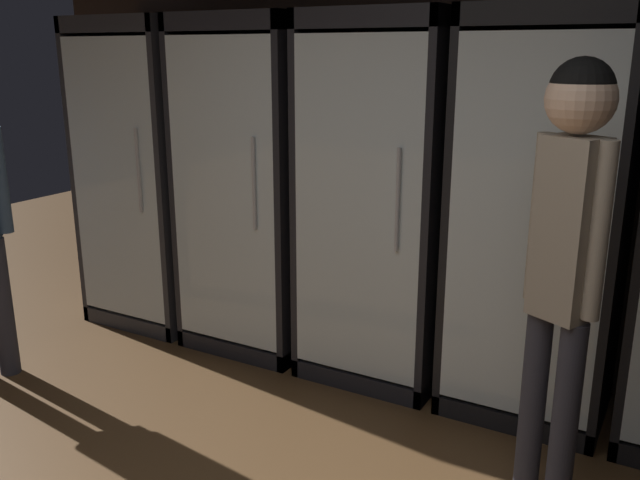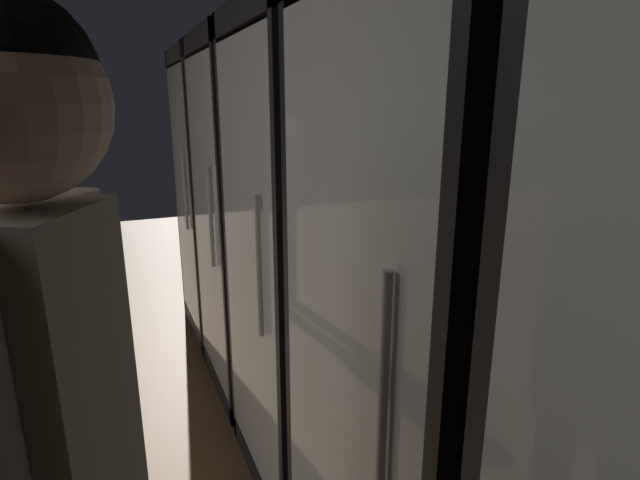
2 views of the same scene
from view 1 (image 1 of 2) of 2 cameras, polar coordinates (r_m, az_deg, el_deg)
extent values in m
cube|color=black|center=(3.78, 13.14, 9.85)|extent=(6.00, 0.06, 2.80)
cube|color=#2B2B30|center=(4.77, -11.60, 6.02)|extent=(0.77, 0.04, 1.96)
cube|color=#2B2B30|center=(4.80, -17.34, 5.68)|extent=(0.04, 0.66, 1.96)
cube|color=#2B2B30|center=(4.30, -10.58, 5.04)|extent=(0.04, 0.66, 1.96)
cube|color=#2B2B30|center=(4.48, -14.97, 17.20)|extent=(0.77, 0.66, 0.10)
cube|color=#2B2B30|center=(4.79, -13.40, -5.64)|extent=(0.77, 0.66, 0.10)
cube|color=white|center=(4.74, -11.84, 5.96)|extent=(0.69, 0.02, 1.72)
cube|color=silver|center=(4.32, -17.03, 4.66)|extent=(0.69, 0.02, 1.72)
cylinder|color=#B2B2B7|center=(4.12, -15.15, 5.69)|extent=(0.02, 0.02, 0.50)
cube|color=silver|center=(4.77, -13.45, -4.86)|extent=(0.67, 0.58, 0.02)
cylinder|color=#336B38|center=(4.86, -14.80, -3.08)|extent=(0.07, 0.07, 0.22)
cylinder|color=#336B38|center=(4.81, -14.92, -1.50)|extent=(0.03, 0.03, 0.06)
cylinder|color=tan|center=(4.86, -14.79, -3.28)|extent=(0.07, 0.07, 0.06)
cylinder|color=#9EAD99|center=(4.61, -12.27, -4.10)|extent=(0.07, 0.07, 0.19)
cylinder|color=#9EAD99|center=(4.56, -12.37, -2.44)|extent=(0.02, 0.02, 0.09)
cylinder|color=white|center=(4.62, -12.25, -4.38)|extent=(0.07, 0.07, 0.08)
cube|color=silver|center=(4.64, -13.79, 0.11)|extent=(0.67, 0.58, 0.02)
cylinder|color=#194723|center=(4.75, -15.98, 1.76)|extent=(0.08, 0.08, 0.21)
cylinder|color=#194723|center=(4.72, -16.11, 3.43)|extent=(0.02, 0.02, 0.07)
cylinder|color=#2D2D33|center=(4.75, -15.96, 1.56)|extent=(0.08, 0.08, 0.07)
cylinder|color=#9EAD99|center=(4.63, -13.75, 1.72)|extent=(0.07, 0.07, 0.24)
cylinder|color=#9EAD99|center=(4.59, -13.88, 3.66)|extent=(0.02, 0.02, 0.08)
cylinder|color=#B2332D|center=(4.63, -13.73, 1.50)|extent=(0.07, 0.07, 0.08)
cylinder|color=#194723|center=(4.49, -11.46, 1.19)|extent=(0.08, 0.08, 0.20)
cylinder|color=#194723|center=(4.45, -11.56, 3.01)|extent=(0.03, 0.03, 0.09)
cylinder|color=#B2332D|center=(4.49, -11.44, 0.88)|extent=(0.08, 0.08, 0.07)
cube|color=silver|center=(4.54, -14.14, 5.33)|extent=(0.67, 0.58, 0.02)
cylinder|color=black|center=(4.66, -16.86, 6.83)|extent=(0.07, 0.07, 0.22)
cylinder|color=black|center=(4.64, -17.01, 8.59)|extent=(0.02, 0.02, 0.07)
cylinder|color=tan|center=(4.66, -16.87, 6.95)|extent=(0.07, 0.07, 0.08)
cylinder|color=#194723|center=(4.57, -14.99, 6.90)|extent=(0.08, 0.08, 0.23)
cylinder|color=#194723|center=(4.55, -15.14, 8.90)|extent=(0.02, 0.02, 0.09)
cylinder|color=white|center=(4.57, -15.00, 6.97)|extent=(0.08, 0.08, 0.07)
cylinder|color=#336B38|center=(4.50, -13.17, 6.85)|extent=(0.07, 0.07, 0.22)
cylinder|color=#336B38|center=(4.48, -13.29, 8.72)|extent=(0.02, 0.02, 0.07)
cylinder|color=#2D2D33|center=(4.50, -13.17, 6.92)|extent=(0.07, 0.07, 0.09)
cylinder|color=#336B38|center=(4.32, -12.06, 6.44)|extent=(0.06, 0.06, 0.21)
cylinder|color=#336B38|center=(4.30, -12.16, 8.28)|extent=(0.02, 0.02, 0.07)
cylinder|color=beige|center=(4.32, -12.06, 6.42)|extent=(0.07, 0.07, 0.05)
cube|color=silver|center=(4.49, -14.51, 10.71)|extent=(0.67, 0.58, 0.02)
cylinder|color=#336B38|center=(4.63, -15.73, 12.30)|extent=(0.06, 0.06, 0.23)
cylinder|color=#336B38|center=(4.62, -15.88, 14.16)|extent=(0.02, 0.02, 0.07)
cylinder|color=#2D2D33|center=(4.63, -15.71, 11.94)|extent=(0.07, 0.07, 0.07)
cylinder|color=#336B38|center=(4.34, -13.12, 11.96)|extent=(0.07, 0.07, 0.18)
cylinder|color=#336B38|center=(4.33, -13.23, 13.69)|extent=(0.03, 0.03, 0.08)
cylinder|color=#B2332D|center=(4.34, -13.11, 11.75)|extent=(0.07, 0.07, 0.06)
cube|color=black|center=(4.28, -3.13, 5.22)|extent=(0.77, 0.04, 1.96)
cube|color=black|center=(4.24, -9.56, 4.93)|extent=(0.04, 0.66, 1.96)
cube|color=black|center=(3.83, -1.00, 4.00)|extent=(0.04, 0.66, 1.96)
cube|color=black|center=(3.95, -5.87, 17.89)|extent=(0.77, 0.66, 0.10)
cube|color=black|center=(4.30, -5.17, -7.76)|extent=(0.77, 0.66, 0.10)
cube|color=white|center=(4.25, -3.35, 5.16)|extent=(0.69, 0.02, 1.72)
cube|color=silver|center=(3.77, -8.26, 3.65)|extent=(0.69, 0.02, 1.72)
cylinder|color=#B2B2B7|center=(3.60, -5.63, 4.75)|extent=(0.02, 0.02, 0.50)
cube|color=silver|center=(4.28, -5.19, -6.90)|extent=(0.67, 0.58, 0.02)
cylinder|color=#336B38|center=(4.34, -6.83, -5.16)|extent=(0.06, 0.06, 0.19)
cylinder|color=#336B38|center=(4.29, -6.89, -3.39)|extent=(0.02, 0.02, 0.10)
cylinder|color=white|center=(4.35, -6.82, -5.39)|extent=(0.06, 0.06, 0.07)
cylinder|color=#194723|center=(4.19, -3.02, -5.62)|extent=(0.06, 0.06, 0.22)
cylinder|color=#194723|center=(4.14, -3.05, -3.79)|extent=(0.02, 0.02, 0.06)
cylinder|color=#B2332D|center=(4.18, -3.02, -5.51)|extent=(0.06, 0.06, 0.07)
cube|color=silver|center=(4.09, -5.39, 0.51)|extent=(0.67, 0.58, 0.02)
cylinder|color=#9EAD99|center=(4.18, -8.51, 2.15)|extent=(0.06, 0.06, 0.19)
cylinder|color=#9EAD99|center=(4.15, -8.59, 3.99)|extent=(0.02, 0.02, 0.09)
cylinder|color=#B2332D|center=(4.18, -8.49, 1.80)|extent=(0.06, 0.06, 0.06)
cylinder|color=brown|center=(4.08, -6.87, 1.98)|extent=(0.07, 0.07, 0.20)
cylinder|color=brown|center=(4.05, -6.93, 3.79)|extent=(0.03, 0.03, 0.06)
cylinder|color=white|center=(4.08, -6.87, 1.90)|extent=(0.08, 0.08, 0.07)
cylinder|color=#9EAD99|center=(4.05, -4.09, 1.85)|extent=(0.07, 0.07, 0.18)
cylinder|color=#9EAD99|center=(4.02, -4.12, 3.60)|extent=(0.02, 0.02, 0.07)
cylinder|color=tan|center=(4.06, -4.08, 1.62)|extent=(0.07, 0.07, 0.05)
cylinder|color=#194723|center=(3.89, -2.70, 1.53)|extent=(0.07, 0.07, 0.22)
cylinder|color=#194723|center=(3.85, -2.72, 3.69)|extent=(0.03, 0.03, 0.08)
cylinder|color=beige|center=(3.89, -2.70, 1.64)|extent=(0.08, 0.08, 0.06)
cube|color=silver|center=(3.98, -5.60, 8.47)|extent=(0.67, 0.58, 0.02)
cylinder|color=#9EAD99|center=(4.10, -8.36, 10.39)|extent=(0.06, 0.06, 0.24)
cylinder|color=#9EAD99|center=(4.09, -8.45, 12.52)|extent=(0.02, 0.02, 0.07)
cylinder|color=beige|center=(4.10, -8.34, 9.92)|extent=(0.07, 0.07, 0.07)
cylinder|color=#336B38|center=(4.00, -5.18, 10.20)|extent=(0.06, 0.06, 0.22)
cylinder|color=#336B38|center=(3.98, -5.24, 12.42)|extent=(0.02, 0.02, 0.09)
cylinder|color=white|center=(4.00, -5.18, 9.93)|extent=(0.07, 0.07, 0.06)
cylinder|color=#9EAD99|center=(3.88, -2.58, 10.18)|extent=(0.06, 0.06, 0.23)
cylinder|color=#9EAD99|center=(3.87, -2.61, 12.43)|extent=(0.02, 0.02, 0.08)
cylinder|color=#B2332D|center=(3.88, -2.58, 10.32)|extent=(0.06, 0.06, 0.07)
cube|color=black|center=(3.90, 7.20, 4.10)|extent=(0.77, 0.04, 1.96)
cube|color=black|center=(3.78, 0.28, 3.85)|extent=(0.04, 0.66, 1.96)
cube|color=black|center=(3.50, 10.79, 2.57)|extent=(0.04, 0.66, 1.96)
cube|color=black|center=(3.54, 5.73, 18.14)|extent=(0.77, 0.66, 0.10)
cube|color=black|center=(3.93, 4.98, -10.13)|extent=(0.77, 0.66, 0.10)
cube|color=white|center=(3.87, 7.03, 4.02)|extent=(0.69, 0.02, 1.72)
cube|color=silver|center=(3.34, 3.08, 2.23)|extent=(0.69, 0.02, 1.72)
cylinder|color=#B2B2B7|center=(3.21, 6.61, 3.36)|extent=(0.02, 0.02, 0.50)
cube|color=silver|center=(3.90, 5.00, -9.21)|extent=(0.67, 0.58, 0.02)
cylinder|color=#9EAD99|center=(3.90, 2.56, -7.52)|extent=(0.07, 0.07, 0.19)
cylinder|color=#9EAD99|center=(3.84, 2.59, -5.60)|extent=(0.03, 0.03, 0.09)
cylinder|color=tan|center=(3.89, 2.56, -7.42)|extent=(0.08, 0.08, 0.08)
cylinder|color=#336B38|center=(3.79, 7.33, -8.01)|extent=(0.07, 0.07, 0.23)
cylinder|color=#336B38|center=(3.72, 7.41, -5.72)|extent=(0.02, 0.02, 0.09)
cylinder|color=white|center=(3.79, 7.32, -8.13)|extent=(0.07, 0.07, 0.09)
cube|color=silver|center=(3.70, 5.21, -1.15)|extent=(0.67, 0.58, 0.02)
cylinder|color=#336B38|center=(3.76, 1.83, 1.04)|extent=(0.07, 0.07, 0.22)
cylinder|color=#336B38|center=(3.73, 1.85, 3.22)|extent=(0.02, 0.02, 0.08)
cylinder|color=beige|center=(3.77, 1.83, 0.77)|extent=(0.07, 0.07, 0.08)
cylinder|color=#336B38|center=(3.75, 4.40, 0.66)|extent=(0.08, 0.08, 0.18)
cylinder|color=#336B38|center=(3.72, 4.44, 2.50)|extent=(0.02, 0.02, 0.07)
cylinder|color=beige|center=(3.75, 4.39, 0.53)|extent=(0.08, 0.08, 0.06)
cylinder|color=gray|center=(3.62, 6.33, 0.50)|extent=(0.07, 0.07, 0.23)
cylinder|color=gray|center=(3.58, 6.41, 2.97)|extent=(0.03, 0.03, 0.09)
cylinder|color=tan|center=(3.63, 6.32, 0.03)|extent=(0.07, 0.07, 0.07)
cylinder|color=brown|center=(3.60, 9.08, 0.26)|extent=(0.07, 0.07, 0.23)
cylinder|color=brown|center=(3.57, 9.18, 2.54)|extent=(0.03, 0.03, 0.07)
cylinder|color=tan|center=(3.60, 9.08, 0.20)|extent=(0.07, 0.07, 0.09)
cube|color=silver|center=(3.57, 5.44, 7.65)|extent=(0.67, 0.58, 0.02)
cylinder|color=gray|center=(3.67, 3.26, 9.85)|extent=(0.06, 0.06, 0.23)
cylinder|color=gray|center=(3.66, 3.29, 12.19)|extent=(0.02, 0.02, 0.07)
cylinder|color=white|center=(3.67, 3.26, 9.81)|extent=(0.06, 0.06, 0.07)
cylinder|color=#194723|center=(3.51, 7.99, 9.17)|extent=(0.07, 0.07, 0.20)
cylinder|color=#194723|center=(3.50, 8.07, 11.31)|extent=(0.03, 0.03, 0.07)
cylinder|color=white|center=(3.51, 7.99, 9.27)|extent=(0.07, 0.07, 0.06)
cube|color=black|center=(3.68, 19.19, 2.62)|extent=(0.77, 0.04, 1.96)
cube|color=black|center=(3.47, 12.31, 2.38)|extent=(0.04, 0.66, 1.96)
cube|color=black|center=(3.34, 24.32, 0.80)|extent=(0.04, 0.66, 1.96)
cube|color=black|center=(3.29, 19.65, 17.53)|extent=(0.77, 0.66, 0.10)
cube|color=black|center=(3.71, 16.95, -12.49)|extent=(0.77, 0.66, 0.10)
cube|color=white|center=(3.65, 19.10, 2.53)|extent=(0.69, 0.02, 1.72)
cube|color=silver|center=(3.08, 16.99, 0.36)|extent=(0.69, 0.02, 1.72)
cylinder|color=#B2B2B7|center=(2.99, 21.33, 1.48)|extent=(0.02, 0.02, 0.50)
cube|color=silver|center=(3.68, 17.04, -11.52)|extent=(0.67, 0.58, 0.02)
cylinder|color=brown|center=(3.70, 14.01, -8.97)|extent=(0.07, 0.07, 0.23)
cylinder|color=brown|center=(3.64, 14.16, -6.83)|extent=(0.02, 0.02, 0.07)
cylinder|color=beige|center=(3.71, 13.98, -9.33)|extent=(0.07, 0.07, 0.08)
cylinder|color=#336B38|center=(3.60, 17.17, -9.91)|extent=(0.07, 0.07, 0.24)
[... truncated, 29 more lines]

